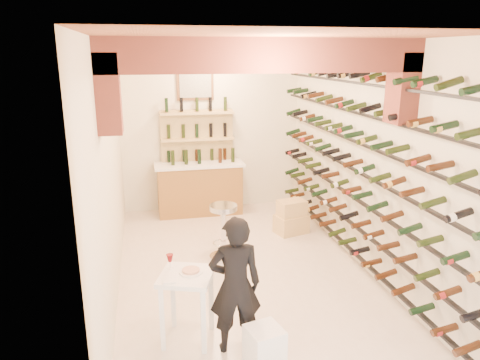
% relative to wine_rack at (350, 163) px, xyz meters
% --- Properties ---
extents(ground, '(6.00, 6.00, 0.00)m').
position_rel_wine_rack_xyz_m(ground, '(-1.53, 0.00, -1.55)').
color(ground, beige).
rests_on(ground, ground).
extents(room_shell, '(3.52, 6.02, 3.21)m').
position_rel_wine_rack_xyz_m(room_shell, '(-1.53, -0.26, 0.70)').
color(room_shell, silver).
rests_on(room_shell, ground).
extents(wine_rack, '(0.32, 5.70, 2.56)m').
position_rel_wine_rack_xyz_m(wine_rack, '(0.00, 0.00, 0.00)').
color(wine_rack, black).
rests_on(wine_rack, ground).
extents(back_counter, '(1.70, 0.62, 1.29)m').
position_rel_wine_rack_xyz_m(back_counter, '(-1.83, 2.65, -1.02)').
color(back_counter, olive).
rests_on(back_counter, ground).
extents(back_shelving, '(1.40, 0.31, 2.73)m').
position_rel_wine_rack_xyz_m(back_shelving, '(-1.83, 2.89, -0.38)').
color(back_shelving, tan).
rests_on(back_shelving, ground).
extents(tasting_table, '(0.69, 0.69, 0.96)m').
position_rel_wine_rack_xyz_m(tasting_table, '(-2.48, -1.40, -0.90)').
color(tasting_table, white).
rests_on(tasting_table, ground).
extents(white_stool, '(0.41, 0.41, 0.42)m').
position_rel_wine_rack_xyz_m(white_stool, '(-1.77, -2.01, -1.34)').
color(white_stool, white).
rests_on(white_stool, ground).
extents(person, '(0.57, 0.39, 1.50)m').
position_rel_wine_rack_xyz_m(person, '(-2.00, -1.68, -0.80)').
color(person, black).
rests_on(person, ground).
extents(chrome_barstool, '(0.44, 0.44, 0.85)m').
position_rel_wine_rack_xyz_m(chrome_barstool, '(-1.74, 0.55, -1.05)').
color(chrome_barstool, silver).
rests_on(chrome_barstool, ground).
extents(crate_lower, '(0.62, 0.51, 0.32)m').
position_rel_wine_rack_xyz_m(crate_lower, '(-0.40, 1.30, -1.39)').
color(crate_lower, tan).
rests_on(crate_lower, ground).
extents(crate_upper, '(0.52, 0.41, 0.27)m').
position_rel_wine_rack_xyz_m(crate_upper, '(-0.40, 1.30, -1.09)').
color(crate_upper, tan).
rests_on(crate_upper, crate_lower).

